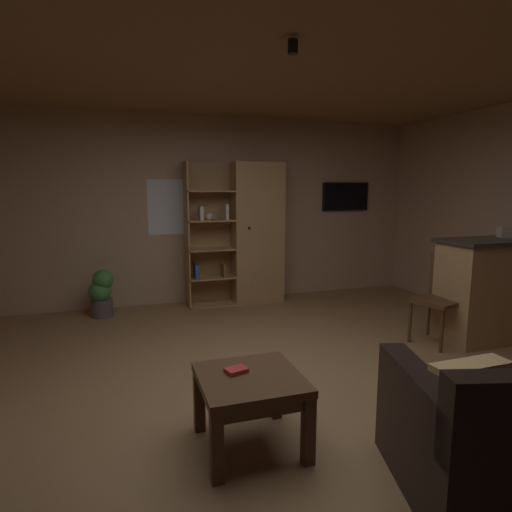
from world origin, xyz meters
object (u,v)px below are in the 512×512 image
tissue_box (505,232)px  coffee_table (250,389)px  table_book_0 (236,370)px  wall_mounted_tv (345,196)px  bookshelf_cabinet (251,234)px  potted_floor_plant (102,292)px  dining_chair (442,294)px  kitchen_bar_counter (502,288)px

tissue_box → coffee_table: 3.53m
table_book_0 → wall_mounted_tv: wall_mounted_tv is taller
bookshelf_cabinet → coffee_table: 3.57m
potted_floor_plant → wall_mounted_tv: size_ratio=0.80×
coffee_table → wall_mounted_tv: size_ratio=0.81×
wall_mounted_tv → potted_floor_plant: bearing=-174.3°
wall_mounted_tv → dining_chair: bearing=-94.5°
tissue_box → potted_floor_plant: size_ratio=0.19×
kitchen_bar_counter → wall_mounted_tv: wall_mounted_tv is taller
wall_mounted_tv → tissue_box: bearing=-76.3°
kitchen_bar_counter → wall_mounted_tv: (-0.54, 2.49, 0.95)m
kitchen_bar_counter → wall_mounted_tv: bearing=102.3°
coffee_table → wall_mounted_tv: 4.59m
bookshelf_cabinet → wall_mounted_tv: bearing=7.4°
table_book_0 → coffee_table: bearing=-44.0°
potted_floor_plant → wall_mounted_tv: 3.86m
kitchen_bar_counter → dining_chair: 0.74m
coffee_table → kitchen_bar_counter: bearing=18.6°
bookshelf_cabinet → tissue_box: (2.21, -2.20, 0.17)m
potted_floor_plant → wall_mounted_tv: wall_mounted_tv is taller
kitchen_bar_counter → table_book_0: 3.42m
tissue_box → wall_mounted_tv: 2.51m
wall_mounted_tv → kitchen_bar_counter: bearing=-77.7°
bookshelf_cabinet → wall_mounted_tv: bookshelf_cabinet is taller
kitchen_bar_counter → coffee_table: (-3.19, -1.08, -0.17)m
bookshelf_cabinet → potted_floor_plant: 2.15m
bookshelf_cabinet → wall_mounted_tv: 1.71m
kitchen_bar_counter → table_book_0: kitchen_bar_counter is taller
bookshelf_cabinet → coffee_table: bearing=-107.1°
potted_floor_plant → dining_chair: bearing=-30.5°
bookshelf_cabinet → table_book_0: 3.51m
table_book_0 → potted_floor_plant: (-0.93, 3.14, -0.16)m
kitchen_bar_counter → coffee_table: bearing=-161.4°
dining_chair → table_book_0: bearing=-156.7°
kitchen_bar_counter → potted_floor_plant: bearing=153.1°
kitchen_bar_counter → coffee_table: size_ratio=2.32×
dining_chair → potted_floor_plant: dining_chair is taller
tissue_box → wall_mounted_tv: wall_mounted_tv is taller
coffee_table → potted_floor_plant: 3.36m
dining_chair → potted_floor_plant: 4.03m
coffee_table → table_book_0: table_book_0 is taller
coffee_table → dining_chair: dining_chair is taller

